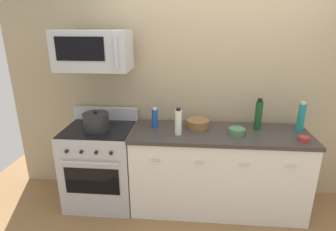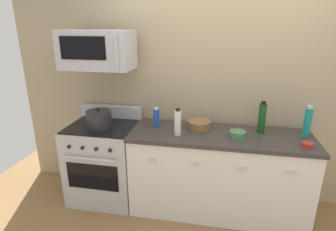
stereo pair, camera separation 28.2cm
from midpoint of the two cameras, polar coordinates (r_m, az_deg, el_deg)
ground_plane at (r=3.36m, az=12.43°, el=-18.51°), size 5.97×5.97×0.00m
back_wall at (r=3.18m, az=14.00°, el=6.16°), size 4.98×0.10×2.70m
counter_unit at (r=3.11m, az=13.03°, el=-11.72°), size 1.89×0.66×0.92m
range_oven at (r=3.31m, az=-10.73°, el=-9.43°), size 0.76×0.69×1.07m
microwave at (r=2.98m, az=-11.92°, el=13.32°), size 0.74×0.44×0.40m
bottle_wine_green at (r=3.02m, az=21.64°, el=-0.54°), size 0.08×0.08×0.34m
bottle_soda_blue at (r=2.99m, az=0.24°, el=-0.51°), size 0.07×0.07×0.22m
bottle_vinegar_white at (r=2.77m, az=4.94°, el=-1.50°), size 0.07×0.07×0.28m
bottle_sparkling_teal at (r=3.12m, az=29.55°, el=-1.24°), size 0.07×0.07×0.32m
bowl_green_glaze at (r=2.87m, az=17.13°, el=-3.77°), size 0.17×0.17×0.06m
bowl_red_small at (r=2.91m, az=29.73°, el=-5.40°), size 0.10×0.10×0.04m
bowl_wooden_salad at (r=2.99m, az=9.24°, el=-1.91°), size 0.25×0.25×0.09m
stockpot at (r=3.04m, az=-11.70°, el=-0.77°), size 0.27×0.27×0.22m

